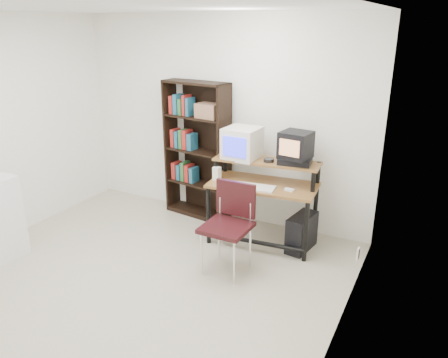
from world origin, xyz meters
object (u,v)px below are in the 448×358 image
at_px(crt_monitor, 242,143).
at_px(school_chair, 230,218).
at_px(computer_desk, 264,187).
at_px(crt_tv, 296,145).
at_px(bookshelf, 198,149).
at_px(pc_tower, 302,232).

bearing_deg(crt_monitor, school_chair, -71.13).
xyz_separation_m(computer_desk, crt_tv, (0.32, 0.12, 0.51)).
bearing_deg(bookshelf, pc_tower, -4.77).
relative_size(crt_monitor, school_chair, 0.44).
distance_m(crt_tv, bookshelf, 1.44).
distance_m(crt_monitor, school_chair, 1.01).
distance_m(pc_tower, school_chair, 0.99).
distance_m(crt_tv, pc_tower, 1.01).
relative_size(crt_tv, bookshelf, 0.20).
height_order(computer_desk, school_chair, computer_desk).
relative_size(pc_tower, school_chair, 0.48).
height_order(crt_monitor, school_chair, crt_monitor).
bearing_deg(computer_desk, bookshelf, 156.36).
xyz_separation_m(computer_desk, bookshelf, (-1.08, 0.35, 0.23)).
xyz_separation_m(crt_tv, school_chair, (-0.39, -0.84, -0.62)).
relative_size(crt_tv, school_chair, 0.38).
relative_size(computer_desk, crt_monitor, 3.13).
bearing_deg(pc_tower, computer_desk, -169.65).
distance_m(crt_monitor, bookshelf, 0.84).
height_order(crt_tv, bookshelf, bookshelf).
bearing_deg(school_chair, crt_tv, 66.04).
height_order(school_chair, bookshelf, bookshelf).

